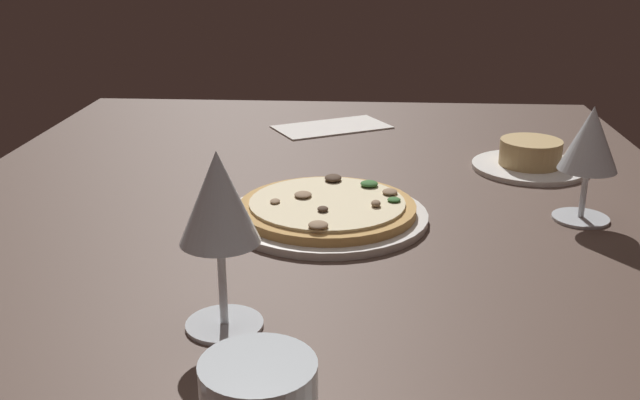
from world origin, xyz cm
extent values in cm
cube|color=brown|center=(0.00, 0.00, 2.00)|extent=(150.00, 110.00, 4.00)
cylinder|color=silver|center=(-1.52, 1.80, 4.50)|extent=(26.70, 26.70, 1.00)
cylinder|color=tan|center=(-1.52, 1.80, 5.60)|extent=(23.47, 23.47, 1.20)
cylinder|color=beige|center=(-1.52, 1.80, 6.40)|extent=(20.62, 20.62, 0.40)
ellipsoid|color=#937556|center=(-0.24, 8.18, 6.99)|extent=(1.72, 1.24, 0.78)
ellipsoid|color=#937556|center=(-4.99, 10.11, 6.89)|extent=(2.47, 2.04, 0.58)
ellipsoid|color=#937556|center=(-0.51, -4.99, 6.80)|extent=(1.82, 1.29, 0.40)
ellipsoid|color=#387033|center=(-8.00, 7.31, 6.97)|extent=(2.52, 2.46, 0.73)
ellipsoid|color=#4C3828|center=(2.19, 1.44, 6.89)|extent=(1.64, 1.39, 0.58)
ellipsoid|color=#4C3828|center=(-10.22, 2.16, 6.99)|extent=(2.98, 2.40, 0.78)
ellipsoid|color=#937556|center=(-3.06, -1.53, 6.88)|extent=(2.68, 2.33, 0.57)
ellipsoid|color=#937556|center=(7.79, 1.23, 6.93)|extent=(2.62, 2.43, 0.65)
ellipsoid|color=#387033|center=(-2.02, 10.57, 6.83)|extent=(1.82, 1.75, 0.46)
cylinder|color=white|center=(-25.74, 33.08, 4.40)|extent=(18.19, 18.19, 0.80)
cylinder|color=tan|center=(-25.74, 33.08, 6.84)|extent=(9.77, 9.77, 4.08)
cylinder|color=silver|center=(27.32, -6.52, 4.20)|extent=(7.53, 7.53, 0.40)
cylinder|color=silver|center=(27.32, -6.52, 8.64)|extent=(0.80, 0.80, 8.48)
cone|color=silver|center=(27.32, -6.52, 17.25)|extent=(7.56, 7.56, 8.74)
cone|color=#5B0F19|center=(27.32, -6.52, 14.94)|extent=(3.21, 3.21, 4.12)
cylinder|color=silver|center=(-3.67, 35.39, 4.20)|extent=(7.41, 7.41, 0.40)
cylinder|color=silver|center=(-3.67, 35.39, 7.67)|extent=(0.80, 0.80, 6.55)
cone|color=silver|center=(-3.67, 35.39, 15.12)|extent=(7.55, 7.55, 8.36)
cone|color=#5B0F19|center=(-3.67, 35.39, 12.30)|extent=(2.21, 2.21, 2.71)
cube|color=white|center=(-50.68, -0.08, 4.15)|extent=(20.53, 24.51, 0.30)
camera|label=1|loc=(88.83, 6.69, 39.49)|focal=41.08mm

